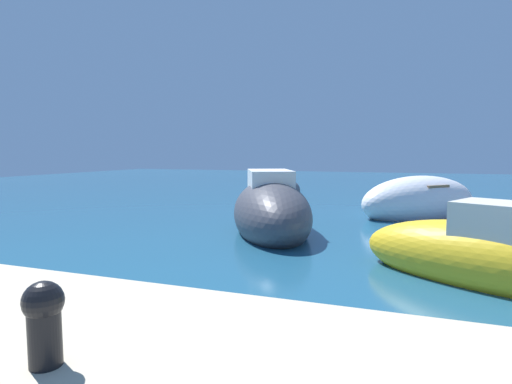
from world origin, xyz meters
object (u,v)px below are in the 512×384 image
Objects in this scene: moored_boat_2 at (419,201)px; moored_boat_4 at (488,257)px; moored_boat_8 at (271,212)px; moored_boat_6 at (276,194)px; mooring_bollard at (44,319)px.

moored_boat_2 is 1.08× the size of moored_boat_4.
moored_boat_2 is at bearing 115.06° from moored_boat_8.
moored_boat_2 is 7.41m from moored_boat_4.
moored_boat_6 is at bearing -27.92° from moored_boat_4.
moored_boat_8 is at bearing 95.77° from mooring_bollard.
mooring_bollard is (0.82, -8.12, 0.32)m from moored_boat_8.
mooring_bollard is (-3.79, -5.19, 0.44)m from moored_boat_4.
moored_boat_2 is at bearing -104.77° from moored_boat_6.
moored_boat_4 is 0.86× the size of moored_boat_8.
moored_boat_4 reaches higher than moored_boat_6.
moored_boat_8 reaches higher than moored_boat_6.
moored_boat_4 is at bearing 53.84° from mooring_bollard.
moored_boat_2 reaches higher than moored_boat_6.
moored_boat_6 is at bearing 113.27° from moored_boat_2.
moored_boat_4 is 6.75× the size of mooring_bollard.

